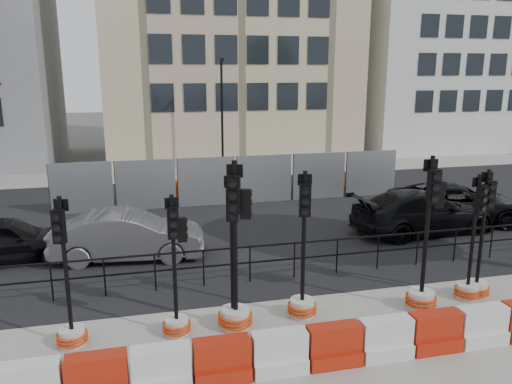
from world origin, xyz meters
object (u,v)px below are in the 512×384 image
object	(u,v)px
traffic_signal_h	(478,272)
car_a	(5,240)
car_c	(423,212)
traffic_signal_d	(236,291)
traffic_signal_a	(70,317)

from	to	relation	value
traffic_signal_h	car_a	xyz separation A→B (m)	(-11.63, 5.15, 0.02)
car_a	car_c	bearing A→B (deg)	-95.47
traffic_signal_d	car_a	distance (m)	7.75
traffic_signal_a	car_c	world-z (taller)	traffic_signal_a
traffic_signal_a	car_a	distance (m)	5.70
traffic_signal_d	car_c	bearing A→B (deg)	52.68
traffic_signal_h	car_c	world-z (taller)	traffic_signal_h
traffic_signal_d	car_c	size ratio (longest dim) A/B	0.71
traffic_signal_h	car_c	xyz separation A→B (m)	(1.44, 4.76, 0.07)
traffic_signal_a	traffic_signal_d	bearing A→B (deg)	15.98
traffic_signal_d	car_c	world-z (taller)	traffic_signal_d
car_c	traffic_signal_d	bearing A→B (deg)	118.85
traffic_signal_a	traffic_signal_d	world-z (taller)	traffic_signal_d
car_a	car_c	size ratio (longest dim) A/B	0.78
car_a	traffic_signal_a	bearing A→B (deg)	-159.54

